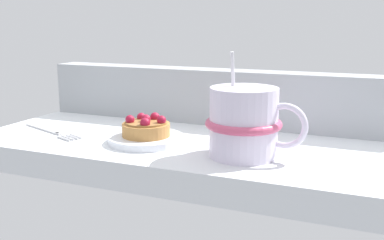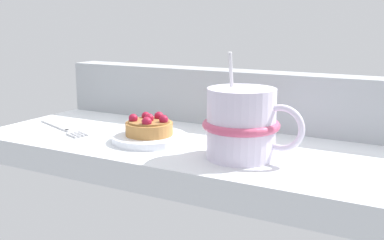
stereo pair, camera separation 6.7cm
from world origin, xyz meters
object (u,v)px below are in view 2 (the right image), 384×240
(raspberry_tart, at_px, (149,127))
(coffee_mug, at_px, (242,124))
(dessert_plate, at_px, (149,138))
(dessert_fork, at_px, (62,128))

(raspberry_tart, xyz_separation_m, coffee_mug, (0.16, -0.01, 0.02))
(dessert_plate, distance_m, dessert_fork, 0.18)
(dessert_plate, bearing_deg, coffee_mug, -4.69)
(dessert_plate, relative_size, dessert_fork, 0.77)
(dessert_fork, bearing_deg, raspberry_tart, 1.43)
(raspberry_tart, height_order, dessert_fork, raspberry_tart)
(dessert_plate, bearing_deg, raspberry_tart, 11.51)
(dessert_fork, bearing_deg, dessert_plate, 1.42)
(dessert_plate, height_order, dessert_fork, dessert_plate)
(raspberry_tart, bearing_deg, dessert_fork, -178.57)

